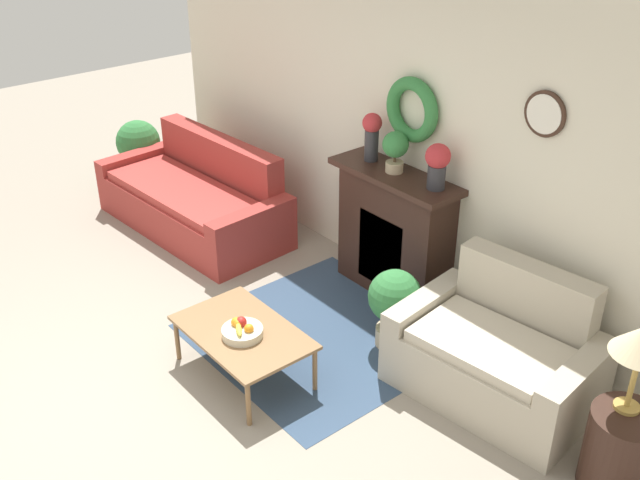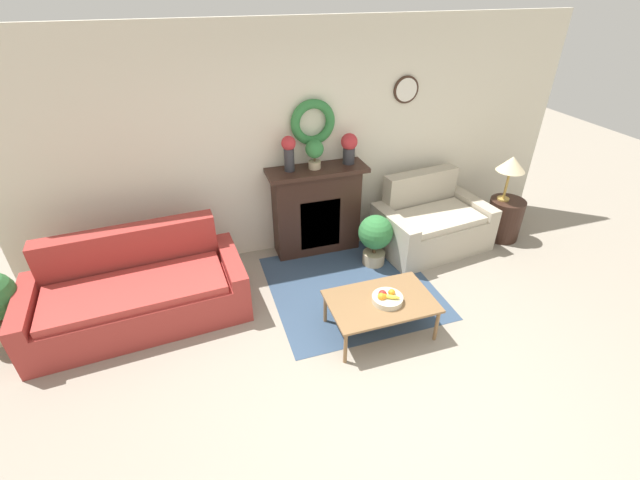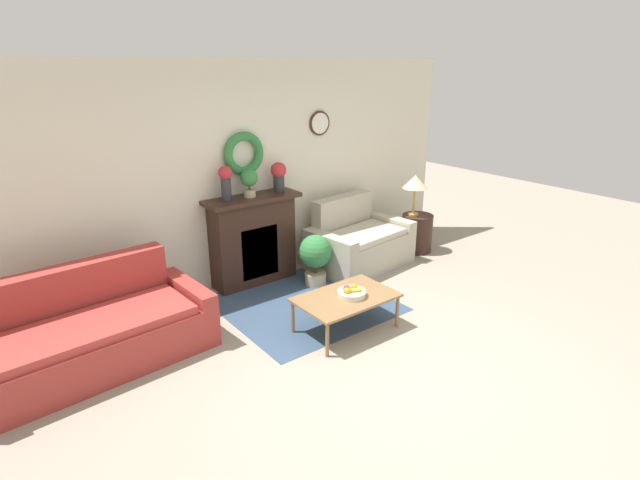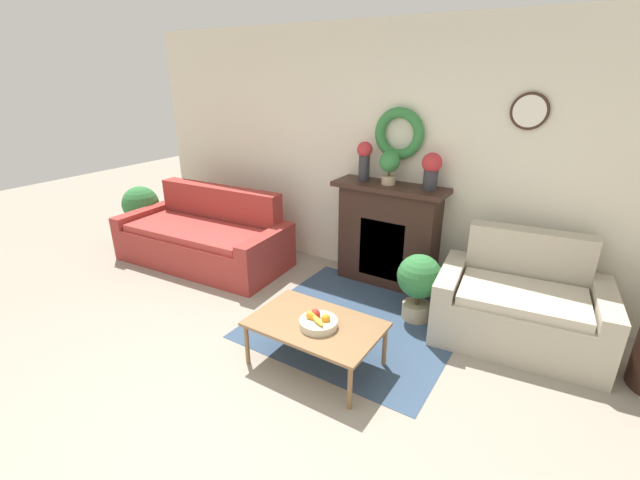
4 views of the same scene
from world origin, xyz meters
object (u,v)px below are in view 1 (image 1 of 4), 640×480
Objects in this scene: potted_plant_on_mantel at (395,148)px; potted_plant_floor_by_loveseat at (395,302)px; vase_on_mantel_left at (372,133)px; coffee_table at (243,334)px; couch_left at (196,199)px; fireplace at (394,233)px; loveseat_right at (498,355)px; vase_on_mantel_right at (437,163)px; fruit_bowl at (242,330)px; side_table_by_loveseat at (622,451)px; potted_plant_floor_by_couch at (139,145)px.

potted_plant_floor_by_loveseat is (0.59, -0.53, -0.93)m from potted_plant_on_mantel.
coffee_table is at bearing -74.62° from vase_on_mantel_left.
couch_left is at bearing -162.58° from potted_plant_on_mantel.
loveseat_right is at bearing -14.60° from fireplace.
vase_on_mantel_right is (0.73, 0.00, -0.03)m from vase_on_mantel_left.
fireplace reaches higher than couch_left.
coffee_table is 3.44× the size of fruit_bowl.
potted_plant_on_mantel is (-2.49, 0.48, 1.05)m from side_table_by_loveseat.
coffee_table is 2.80× the size of vase_on_mantel_right.
coffee_table is at bearing -142.29° from loveseat_right.
loveseat_right is 0.88m from potted_plant_floor_by_loveseat.
fireplace is at bearing 95.90° from fruit_bowl.
potted_plant_on_mantel reaches higher than loveseat_right.
vase_on_mantel_left reaches higher than coffee_table.
fireplace is at bearing 10.49° from potted_plant_floor_by_couch.
fruit_bowl is at bearing -84.10° from fireplace.
fruit_bowl is 0.73× the size of vase_on_mantel_left.
loveseat_right is at bearing -13.82° from potted_plant_on_mantel.
potted_plant_floor_by_couch is (-3.78, -0.63, -0.85)m from vase_on_mantel_right.
coffee_table is 2.49× the size of vase_on_mantel_left.
couch_left is 5.27× the size of vase_on_mantel_left.
couch_left is 2.42m from potted_plant_on_mantel.
vase_on_mantel_right is 0.56× the size of potted_plant_floor_by_loveseat.
vase_on_mantel_left reaches higher than couch_left.
vase_on_mantel_left reaches higher than loveseat_right.
vase_on_mantel_right is (2.52, 0.68, 1.03)m from couch_left.
loveseat_right is at bearing 3.03° from potted_plant_floor_by_couch.
fireplace is 3.50× the size of potted_plant_on_mantel.
fireplace is at bearing 158.68° from loveseat_right.
potted_plant_floor_by_couch is (-3.37, -0.62, -0.08)m from fireplace.
fruit_bowl is 1.98m from vase_on_mantel_left.
loveseat_right reaches higher than side_table_by_loveseat.
side_table_by_loveseat is 2.74m from potted_plant_on_mantel.
potted_plant_floor_by_loveseat is (3.94, 0.08, -0.09)m from potted_plant_floor_by_couch.
vase_on_mantel_right is (0.23, 1.67, 0.90)m from fruit_bowl.
vase_on_mantel_left is 1.20× the size of potted_plant_on_mantel.
fruit_bowl is at bearing -140.63° from loveseat_right.
vase_on_mantel_left is (1.79, 0.68, 1.06)m from couch_left.
potted_plant_floor_by_loveseat is at bearing 70.84° from fruit_bowl.
couch_left is 2.19m from vase_on_mantel_left.
couch_left reaches higher than fruit_bowl.
potted_plant_on_mantel is at bearing -149.77° from fireplace.
coffee_table is (0.13, -1.64, -0.21)m from fireplace.
coffee_table is 1.33× the size of potted_plant_floor_by_couch.
loveseat_right is 4.81m from potted_plant_floor_by_couch.
couch_left is at bearing -164.99° from vase_on_mantel_right.
potted_plant_on_mantel is at bearing 159.46° from loveseat_right.
potted_plant_floor_by_couch is (-3.35, -0.61, -0.84)m from potted_plant_on_mantel.
vase_on_mantel_right is (-1.02, 0.38, 1.02)m from loveseat_right.
fireplace is at bearing 136.31° from potted_plant_floor_by_loveseat.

